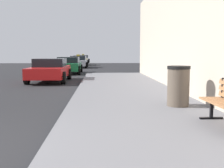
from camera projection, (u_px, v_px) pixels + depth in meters
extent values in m
cube|color=slate|center=(176.00, 155.00, 3.98)|extent=(4.00, 32.00, 0.15)
cube|color=#9E6B42|center=(218.00, 104.00, 5.13)|extent=(0.12, 1.61, 0.04)
cube|color=#9E6B42|center=(224.00, 104.00, 5.13)|extent=(0.12, 1.61, 0.04)
cube|color=black|center=(211.00, 109.00, 5.84)|extent=(0.06, 0.06, 0.45)
cube|color=black|center=(211.00, 118.00, 5.86)|extent=(0.50, 0.07, 0.04)
cube|color=black|center=(223.00, 88.00, 5.80)|extent=(0.05, 0.05, 0.44)
cylinder|color=brown|center=(178.00, 88.00, 7.29)|extent=(0.58, 0.58, 0.99)
cylinder|color=black|center=(179.00, 67.00, 7.23)|extent=(0.61, 0.61, 0.08)
cube|color=red|center=(50.00, 72.00, 15.02)|extent=(1.82, 4.22, 0.55)
cube|color=black|center=(50.00, 63.00, 15.17)|extent=(1.60, 1.90, 0.45)
cylinder|color=black|center=(63.00, 78.00, 13.75)|extent=(0.22, 0.64, 0.64)
cylinder|color=black|center=(27.00, 78.00, 13.66)|extent=(0.22, 0.64, 0.64)
cylinder|color=black|center=(69.00, 74.00, 16.43)|extent=(0.22, 0.64, 0.64)
cylinder|color=black|center=(39.00, 74.00, 16.34)|extent=(0.22, 0.64, 0.64)
cube|color=#196638|center=(69.00, 66.00, 21.07)|extent=(1.76, 4.12, 0.55)
cube|color=black|center=(69.00, 60.00, 21.22)|extent=(1.55, 1.85, 0.45)
cylinder|color=black|center=(79.00, 70.00, 19.83)|extent=(0.22, 0.64, 0.64)
cylinder|color=black|center=(54.00, 70.00, 19.74)|extent=(0.22, 0.64, 0.64)
cylinder|color=black|center=(81.00, 68.00, 22.44)|extent=(0.22, 0.64, 0.64)
cylinder|color=black|center=(60.00, 68.00, 22.36)|extent=(0.22, 0.64, 0.64)
cube|color=#B7B7BF|center=(78.00, 63.00, 29.67)|extent=(1.81, 4.19, 0.55)
cube|color=black|center=(78.00, 58.00, 29.82)|extent=(1.60, 1.89, 0.45)
cube|color=yellow|center=(78.00, 55.00, 29.79)|extent=(0.36, 0.14, 0.16)
cylinder|color=black|center=(86.00, 65.00, 28.41)|extent=(0.22, 0.64, 0.64)
cylinder|color=black|center=(68.00, 65.00, 28.32)|extent=(0.22, 0.64, 0.64)
cylinder|color=black|center=(87.00, 64.00, 31.07)|extent=(0.22, 0.64, 0.64)
cylinder|color=black|center=(71.00, 64.00, 30.99)|extent=(0.22, 0.64, 0.64)
cube|color=yellow|center=(80.00, 61.00, 35.90)|extent=(1.79, 4.43, 0.55)
cube|color=black|center=(80.00, 57.00, 36.07)|extent=(1.58, 2.00, 0.45)
cylinder|color=black|center=(86.00, 63.00, 34.56)|extent=(0.22, 0.64, 0.64)
cylinder|color=black|center=(72.00, 63.00, 34.48)|extent=(0.22, 0.64, 0.64)
cylinder|color=black|center=(87.00, 62.00, 37.38)|extent=(0.22, 0.64, 0.64)
cylinder|color=black|center=(74.00, 62.00, 37.29)|extent=(0.22, 0.64, 0.64)
cube|color=white|center=(83.00, 59.00, 44.67)|extent=(1.84, 4.15, 0.55)
cube|color=black|center=(83.00, 56.00, 44.82)|extent=(1.62, 1.87, 0.45)
cube|color=yellow|center=(83.00, 55.00, 44.78)|extent=(0.36, 0.14, 0.16)
cylinder|color=black|center=(88.00, 61.00, 43.42)|extent=(0.22, 0.64, 0.64)
cylinder|color=black|center=(77.00, 61.00, 43.33)|extent=(0.22, 0.64, 0.64)
cylinder|color=black|center=(89.00, 61.00, 46.06)|extent=(0.22, 0.64, 0.64)
cylinder|color=black|center=(78.00, 61.00, 45.97)|extent=(0.22, 0.64, 0.64)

